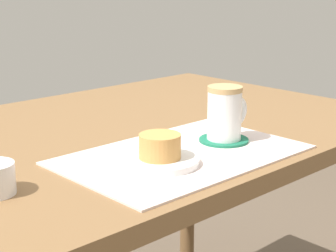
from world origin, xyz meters
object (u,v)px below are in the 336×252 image
pastry_plate (160,161)px  pastry (160,146)px  coffee_mug (225,113)px  dining_table (133,161)px

pastry_plate → pastry: bearing=90.0°
pastry → coffee_mug: bearing=4.7°
coffee_mug → dining_table: bearing=103.5°
pastry_plate → pastry: pastry is taller
pastry → coffee_mug: (0.19, 0.02, 0.03)m
pastry_plate → dining_table: bearing=60.3°
dining_table → coffee_mug: coffee_mug is taller
pastry_plate → coffee_mug: 0.20m
pastry → coffee_mug: size_ratio=0.69×
pastry_plate → pastry: 0.03m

